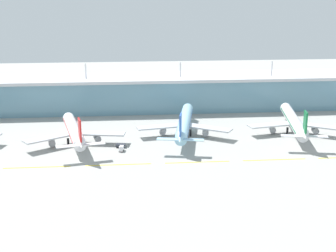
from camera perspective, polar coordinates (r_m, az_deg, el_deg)
ground_plane at (r=210.31m, az=4.32°, el=-4.35°), size 600.00×600.00×0.00m
terminal_building at (r=300.84m, az=1.31°, el=4.02°), size 288.00×34.00×29.88m
airliner_near_middle at (r=236.93m, az=-10.94°, el=-0.61°), size 47.78×59.01×18.90m
airliner_center at (r=246.51m, az=1.93°, el=0.33°), size 47.98×69.61×18.90m
airliner_far_middle at (r=257.82m, az=14.52°, el=0.52°), size 48.04×66.42×18.90m
taxiway_stripe_west at (r=212.08m, az=-15.09°, el=-4.69°), size 28.00×0.70×0.04m
taxiway_stripe_mid_west at (r=208.79m, az=-5.84°, el=-4.53°), size 28.00×0.70×0.04m
taxiway_stripe_centre at (r=211.00m, az=3.46°, el=-4.25°), size 28.00×0.70×0.04m
taxiway_stripe_mid_east at (r=218.54m, az=12.33°, el=-3.88°), size 28.00×0.70×0.04m
baggage_cart at (r=225.04m, az=-5.47°, el=-2.66°), size 2.56×3.87×2.48m
pushback_tug at (r=230.44m, az=-5.56°, el=-2.25°), size 4.75×3.17×1.85m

